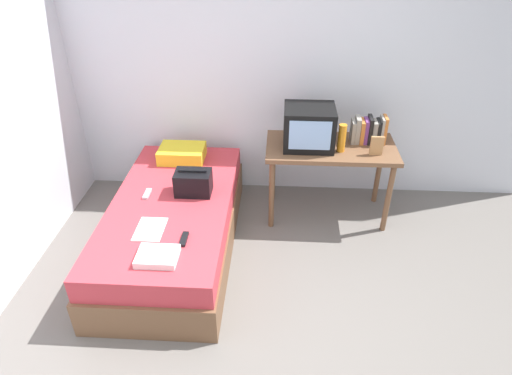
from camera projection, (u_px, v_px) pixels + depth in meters
name	position (u px, v px, depth m)	size (l,w,h in m)	color
ground_plane	(264.00, 332.00, 3.11)	(8.00, 8.00, 0.00)	slate
wall_back	(275.00, 65.00, 4.10)	(5.20, 0.10, 2.60)	silver
bed	(174.00, 225.00, 3.77)	(1.00, 2.00, 0.49)	brown
desk	(330.00, 155.00, 3.99)	(1.16, 0.60, 0.74)	brown
tv	(309.00, 127.00, 3.85)	(0.44, 0.39, 0.36)	black
water_bottle	(342.00, 138.00, 3.79)	(0.07, 0.07, 0.25)	orange
book_row	(368.00, 131.00, 3.95)	(0.31, 0.16, 0.25)	gray
picture_frame	(377.00, 146.00, 3.76)	(0.11, 0.02, 0.17)	#B27F4C
pillow	(182.00, 153.00, 4.20)	(0.42, 0.32, 0.13)	yellow
handbag	(193.00, 183.00, 3.68)	(0.30, 0.20, 0.22)	black
magazine	(150.00, 229.00, 3.30)	(0.21, 0.29, 0.01)	white
remote_dark	(184.00, 239.00, 3.19)	(0.04, 0.16, 0.02)	black
remote_silver	(147.00, 194.00, 3.70)	(0.04, 0.14, 0.02)	#B7B7BC
folded_towel	(157.00, 256.00, 3.01)	(0.28, 0.22, 0.05)	white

